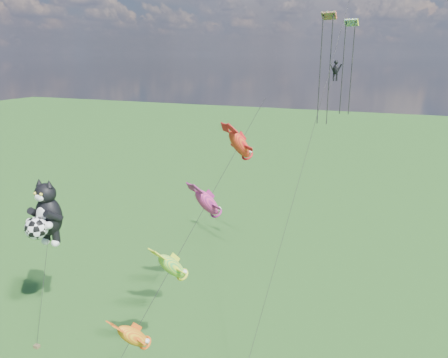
% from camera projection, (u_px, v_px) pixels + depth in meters
% --- Properties ---
extents(cat_kite_rig, '(2.29, 4.08, 11.66)m').
position_uv_depth(cat_kite_rig, '(45.00, 215.00, 31.02)').
color(cat_kite_rig, brown).
rests_on(cat_kite_rig, ground).
extents(fish_windsock_rig, '(5.83, 14.95, 17.30)m').
position_uv_depth(fish_windsock_rig, '(190.00, 234.00, 26.07)').
color(fish_windsock_rig, brown).
rests_on(fish_windsock_rig, ground).
extents(parafoil_rig, '(3.65, 17.37, 25.37)m').
position_uv_depth(parafoil_rig, '(334.00, 68.00, 32.85)').
color(parafoil_rig, brown).
rests_on(parafoil_rig, ground).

